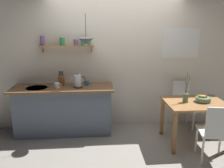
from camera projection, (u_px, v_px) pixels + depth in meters
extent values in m
plane|color=gray|center=(119.00, 138.00, 4.16)|extent=(14.00, 14.00, 0.00)
cube|color=silver|center=(126.00, 59.00, 4.46)|extent=(6.80, 0.10, 2.70)
cube|color=white|center=(181.00, 43.00, 4.41)|extent=(0.74, 0.01, 0.57)
cube|color=silver|center=(181.00, 43.00, 4.42)|extent=(0.68, 0.01, 0.51)
cube|color=slate|center=(64.00, 111.00, 4.29)|extent=(1.74, 0.52, 0.86)
cube|color=brown|center=(63.00, 88.00, 4.15)|extent=(1.83, 0.63, 0.04)
cylinder|color=#B7BABF|center=(37.00, 88.00, 4.10)|extent=(0.38, 0.38, 0.01)
cube|color=tan|center=(67.00, 46.00, 4.16)|extent=(1.00, 0.18, 0.02)
cube|color=#99754C|center=(43.00, 49.00, 4.22)|extent=(0.02, 0.06, 0.12)
cube|color=#99754C|center=(92.00, 49.00, 4.28)|extent=(0.02, 0.06, 0.12)
cylinder|color=#7F5689|center=(43.00, 41.00, 4.10)|extent=(0.08, 0.08, 0.17)
cylinder|color=silver|center=(42.00, 35.00, 4.08)|extent=(0.09, 0.09, 0.01)
cylinder|color=#388E56|center=(62.00, 41.00, 4.13)|extent=(0.09, 0.09, 0.14)
cylinder|color=silver|center=(62.00, 37.00, 4.11)|extent=(0.10, 0.10, 0.01)
cylinder|color=#7F5689|center=(76.00, 42.00, 4.16)|extent=(0.09, 0.09, 0.10)
cylinder|color=silver|center=(76.00, 39.00, 4.14)|extent=(0.10, 0.10, 0.01)
cylinder|color=#388E56|center=(83.00, 42.00, 4.16)|extent=(0.09, 0.09, 0.12)
cylinder|color=silver|center=(83.00, 38.00, 4.15)|extent=(0.09, 0.09, 0.01)
cylinder|color=#388E56|center=(88.00, 42.00, 4.17)|extent=(0.10, 0.10, 0.10)
cylinder|color=silver|center=(88.00, 39.00, 4.16)|extent=(0.10, 0.10, 0.01)
cube|color=#9E6B3D|center=(195.00, 103.00, 3.83)|extent=(1.00, 0.77, 0.03)
cube|color=#9E6B3D|center=(175.00, 133.00, 3.57)|extent=(0.06, 0.06, 0.71)
cube|color=#9E6B3D|center=(162.00, 116.00, 4.22)|extent=(0.06, 0.06, 0.71)
cube|color=#9E6B3D|center=(209.00, 115.00, 4.28)|extent=(0.06, 0.06, 0.71)
cube|color=white|center=(213.00, 132.00, 3.38)|extent=(0.49, 0.49, 0.03)
cube|color=white|center=(220.00, 123.00, 3.13)|extent=(0.37, 0.10, 0.44)
cylinder|color=white|center=(220.00, 141.00, 3.60)|extent=(0.03, 0.03, 0.44)
cylinder|color=white|center=(196.00, 140.00, 3.63)|extent=(0.03, 0.03, 0.44)
cylinder|color=white|center=(203.00, 152.00, 3.28)|extent=(0.03, 0.03, 0.44)
cube|color=white|center=(183.00, 106.00, 4.45)|extent=(0.40, 0.40, 0.03)
cube|color=white|center=(181.00, 92.00, 4.57)|extent=(0.34, 0.04, 0.45)
cylinder|color=white|center=(177.00, 121.00, 4.35)|extent=(0.03, 0.03, 0.44)
cylinder|color=white|center=(193.00, 121.00, 4.36)|extent=(0.03, 0.03, 0.44)
cylinder|color=white|center=(172.00, 115.00, 4.66)|extent=(0.03, 0.03, 0.44)
cylinder|color=white|center=(187.00, 114.00, 4.68)|extent=(0.03, 0.03, 0.44)
cylinder|color=slate|center=(203.00, 101.00, 3.83)|extent=(0.11, 0.11, 0.01)
cylinder|color=slate|center=(203.00, 99.00, 3.83)|extent=(0.25, 0.25, 0.07)
ellipsoid|color=yellow|center=(202.00, 96.00, 3.81)|extent=(0.15, 0.12, 0.04)
sphere|color=red|center=(205.00, 96.00, 3.81)|extent=(0.06, 0.06, 0.06)
cylinder|color=#567056|center=(185.00, 98.00, 3.79)|extent=(0.09, 0.09, 0.15)
cylinder|color=brown|center=(186.00, 85.00, 3.74)|extent=(0.06, 0.02, 0.29)
cylinder|color=brown|center=(187.00, 83.00, 3.74)|extent=(0.02, 0.04, 0.35)
cylinder|color=brown|center=(187.00, 85.00, 3.73)|extent=(0.07, 0.04, 0.30)
cylinder|color=black|center=(78.00, 87.00, 4.12)|extent=(0.17, 0.17, 0.02)
cylinder|color=silver|center=(78.00, 81.00, 4.09)|extent=(0.14, 0.14, 0.21)
sphere|color=black|center=(77.00, 74.00, 4.06)|extent=(0.02, 0.02, 0.02)
cone|color=silver|center=(72.00, 78.00, 4.07)|extent=(0.04, 0.04, 0.04)
torus|color=black|center=(82.00, 80.00, 4.10)|extent=(0.13, 0.02, 0.13)
cube|color=brown|center=(61.00, 80.00, 4.22)|extent=(0.11, 0.15, 0.20)
cylinder|color=black|center=(59.00, 73.00, 4.16)|extent=(0.02, 0.03, 0.08)
cylinder|color=black|center=(61.00, 73.00, 4.16)|extent=(0.02, 0.03, 0.08)
cylinder|color=black|center=(63.00, 73.00, 4.17)|extent=(0.02, 0.03, 0.08)
cylinder|color=white|center=(57.00, 86.00, 4.04)|extent=(0.09, 0.09, 0.10)
torus|color=white|center=(60.00, 85.00, 4.05)|extent=(0.07, 0.01, 0.07)
cylinder|color=#3D5B89|center=(87.00, 83.00, 4.25)|extent=(0.08, 0.08, 0.10)
torus|color=#3D5B89|center=(89.00, 83.00, 4.25)|extent=(0.07, 0.01, 0.07)
cylinder|color=black|center=(86.00, 26.00, 3.79)|extent=(0.01, 0.01, 0.40)
cone|color=#4C5156|center=(86.00, 42.00, 3.85)|extent=(0.27, 0.27, 0.12)
sphere|color=white|center=(86.00, 44.00, 3.86)|extent=(0.04, 0.04, 0.04)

